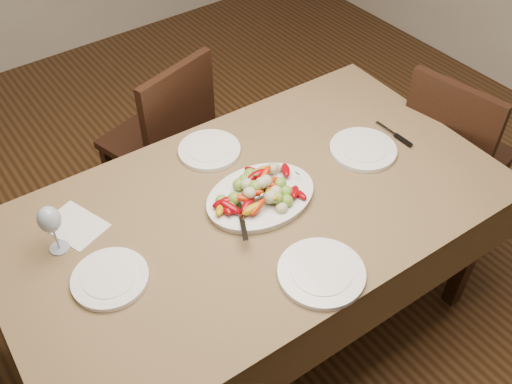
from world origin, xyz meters
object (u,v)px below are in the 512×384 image
at_px(chair_right, 457,154).
at_px(wine_glass, 52,228).
at_px(plate_far, 209,150).
at_px(plate_right, 363,150).
at_px(serving_platter, 261,198).
at_px(chair_far, 156,139).
at_px(plate_near, 321,273).
at_px(plate_left, 110,279).
at_px(dining_table, 256,269).

bearing_deg(chair_right, wine_glass, 70.66).
height_order(chair_right, plate_far, chair_right).
distance_m(plate_right, plate_far, 0.61).
distance_m(serving_platter, plate_right, 0.49).
distance_m(chair_far, serving_platter, 0.91).
distance_m(chair_right, plate_near, 1.22).
relative_size(chair_far, plate_left, 3.85).
bearing_deg(dining_table, chair_right, -3.76).
relative_size(chair_far, wine_glass, 4.64).
bearing_deg(serving_platter, plate_far, 90.42).
xyz_separation_m(plate_left, plate_far, (0.60, 0.34, 0.00)).
height_order(plate_left, plate_right, same).
bearing_deg(plate_left, dining_table, -0.13).
xyz_separation_m(chair_right, plate_left, (-1.71, 0.08, 0.29)).
xyz_separation_m(chair_far, chair_right, (1.10, -0.94, 0.00)).
distance_m(dining_table, plate_far, 0.52).
distance_m(chair_far, plate_far, 0.60).
height_order(chair_right, wine_glass, wine_glass).
xyz_separation_m(serving_platter, plate_right, (0.49, -0.02, -0.00)).
bearing_deg(plate_far, plate_near, -93.36).
xyz_separation_m(dining_table, chair_far, (0.03, 0.87, 0.10)).
bearing_deg(plate_near, wine_glass, 136.46).
bearing_deg(chair_right, dining_table, 76.36).
height_order(chair_far, serving_platter, chair_far).
bearing_deg(plate_right, wine_glass, 168.53).
height_order(dining_table, chair_right, chair_right).
xyz_separation_m(plate_left, wine_glass, (-0.08, 0.22, 0.09)).
distance_m(dining_table, plate_right, 0.65).
distance_m(dining_table, plate_left, 0.70).
relative_size(plate_left, plate_right, 0.93).
bearing_deg(plate_far, wine_glass, -169.85).
relative_size(plate_right, plate_far, 1.07).
distance_m(dining_table, serving_platter, 0.39).
xyz_separation_m(plate_far, plate_near, (-0.04, -0.73, 0.00)).
xyz_separation_m(dining_table, plate_right, (0.52, -0.02, 0.39)).
relative_size(chair_right, plate_right, 3.57).
xyz_separation_m(dining_table, plate_left, (-0.58, 0.00, 0.39)).
bearing_deg(serving_platter, plate_near, -96.63).
height_order(chair_far, plate_far, chair_far).
relative_size(chair_right, plate_near, 3.33).
bearing_deg(plate_near, serving_platter, 83.37).
bearing_deg(plate_left, wine_glass, 109.43).
bearing_deg(wine_glass, chair_far, 43.23).
bearing_deg(wine_glass, plate_near, -43.54).
bearing_deg(serving_platter, chair_right, -4.20).
height_order(plate_near, wine_glass, wine_glass).
xyz_separation_m(plate_far, wine_glass, (-0.68, -0.12, 0.09)).
xyz_separation_m(plate_right, wine_glass, (-1.18, 0.24, 0.09)).
distance_m(chair_far, wine_glass, 1.02).
bearing_deg(dining_table, wine_glass, 161.19).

